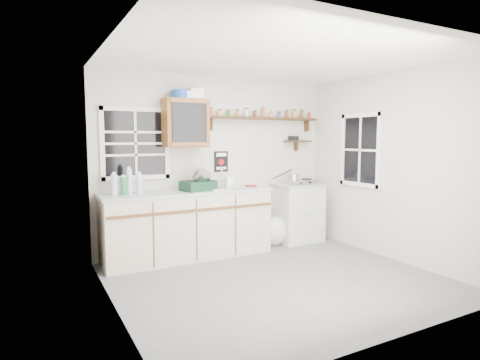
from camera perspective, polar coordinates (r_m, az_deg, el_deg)
name	(u,v)px	position (r m, az deg, el deg)	size (l,w,h in m)	color
room	(278,171)	(4.51, 5.47, 1.23)	(3.64, 3.24, 2.54)	#58585B
main_cabinet	(188,224)	(5.51, -7.36, -6.23)	(2.31, 0.63, 0.92)	beige
right_cabinet	(297,212)	(6.40, 8.13, -4.58)	(0.73, 0.57, 0.91)	silver
sink	(224,187)	(5.64, -2.35, -1.06)	(0.52, 0.44, 0.29)	#B5B5BA
upper_cabinet	(186,123)	(5.54, -7.75, 8.03)	(0.60, 0.32, 0.65)	#5A2B16
upper_cabinet_clutter	(186,94)	(5.57, -7.66, 11.98)	(0.43, 0.24, 0.14)	#173E9B
spice_shelf	(263,118)	(6.17, 3.33, 8.83)	(1.91, 0.18, 0.35)	black
secondary_shelf	(296,141)	(6.52, 7.99, 5.52)	(0.45, 0.16, 0.24)	black
warning_sign	(221,161)	(5.91, -2.71, 2.66)	(0.22, 0.02, 0.30)	black
window_back	(136,144)	(5.48, -14.64, 5.04)	(0.93, 0.03, 0.98)	black
window_right	(360,150)	(6.06, 16.74, 4.10)	(0.03, 0.78, 1.08)	black
water_bottles	(127,184)	(5.19, -15.76, -0.50)	(0.39, 0.11, 0.34)	#AEC0CC
dish_rack	(199,183)	(5.42, -5.82, -0.40)	(0.48, 0.39, 0.32)	#10301E
soap_bottle	(229,180)	(5.81, -1.59, 0.01)	(0.09, 0.09, 0.20)	silver
rag	(251,186)	(5.82, 1.59, -0.85)	(0.13, 0.12, 0.02)	maroon
hotplate	(300,182)	(6.33, 8.54, -0.23)	(0.53, 0.31, 0.07)	#B5B5BA
saucepan	(293,177)	(6.25, 7.54, 0.45)	(0.39, 0.21, 0.17)	#B5B5BA
trash_bag	(273,231)	(6.19, 4.77, -7.25)	(0.42, 0.38, 0.48)	silver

